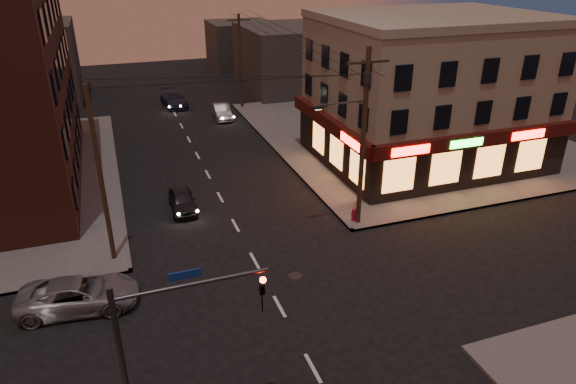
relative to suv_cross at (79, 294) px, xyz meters
name	(u,v)px	position (x,y,z in m)	size (l,w,h in m)	color
ground	(279,306)	(8.39, -2.90, -0.71)	(120.00, 120.00, 0.00)	black
sidewalk_ne	(405,134)	(26.39, 16.10, -0.64)	(24.00, 28.00, 0.15)	#514F4C
pizza_building	(428,91)	(24.32, 10.53, 4.63)	(15.85, 12.85, 10.50)	gray
bg_building_ne_a	(289,58)	(22.39, 35.10, 2.79)	(10.00, 12.00, 7.00)	#3F3D3A
bg_building_nw	(31,63)	(-4.61, 39.10, 3.29)	(9.00, 10.00, 8.00)	#3F3D3A
bg_building_ne_b	(240,45)	(20.39, 49.10, 2.29)	(8.00, 8.00, 6.00)	#3F3D3A
utility_pole_main	(362,130)	(15.07, 2.90, 5.05)	(4.20, 0.44, 10.00)	#382619
utility_pole_far	(240,62)	(15.19, 29.10, 3.94)	(0.26, 0.26, 9.00)	#382619
utility_pole_west	(101,177)	(1.59, 3.60, 3.94)	(0.24, 0.24, 9.00)	#382619
traffic_signal	(158,345)	(2.82, -8.51, 3.44)	(4.49, 0.32, 6.47)	#333538
suv_cross	(79,294)	(0.00, 0.00, 0.00)	(2.36, 5.13, 1.43)	gray
sedan_near	(182,200)	(5.84, 8.16, -0.08)	(1.49, 3.69, 1.26)	black
sedan_mid	(222,111)	(12.44, 26.18, -0.03)	(1.44, 4.14, 1.37)	slate
sedan_far	(174,99)	(8.74, 32.00, 0.02)	(2.05, 5.04, 1.46)	#1A1D35
fire_hydrant	(354,214)	(15.00, 3.10, -0.13)	(0.35, 0.35, 0.79)	maroon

